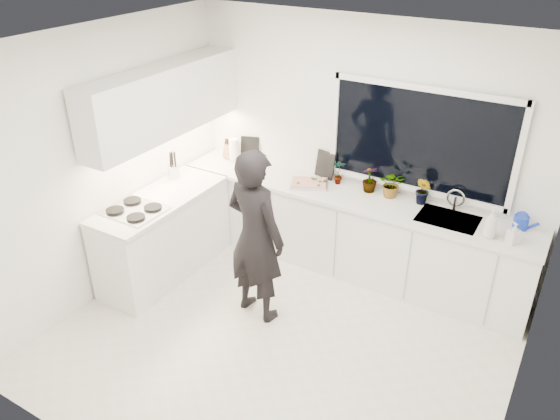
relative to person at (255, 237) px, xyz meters
The scene contains 25 objects.
floor 1.02m from the person, 32.39° to the right, with size 4.00×3.50×0.02m, color beige.
wall_back 1.62m from the person, 74.24° to the left, with size 4.00×0.02×2.70m, color white.
wall_left 1.68m from the person, behind, with size 0.02×3.50×2.70m, color white.
wall_right 2.49m from the person, ahead, with size 0.02×3.50×2.70m, color white.
ceiling 1.90m from the person, 32.39° to the right, with size 4.00×3.50×0.02m, color white.
window 1.90m from the person, 54.99° to the left, with size 1.80×0.02×1.00m, color black.
base_cabinets_back 1.33m from the person, 70.40° to the left, with size 3.92×0.58×0.88m, color white.
base_cabinets_left 1.33m from the person, behind, with size 0.58×1.60×0.88m, color white.
countertop_back 1.25m from the person, 70.25° to the left, with size 3.94×0.62×0.04m, color silver.
countertop_left 1.25m from the person, behind, with size 0.62×1.60×0.04m, color silver.
upper_cabinets 1.73m from the person, 162.45° to the left, with size 0.34×2.10×0.70m, color white.
sink 1.89m from the person, 38.80° to the left, with size 0.58×0.42×0.14m, color silver.
faucet 2.02m from the person, 43.23° to the left, with size 0.03×0.03×0.22m, color silver.
stovetop 1.30m from the person, 168.11° to the right, with size 0.56×0.48×0.03m, color black.
person is the anchor object (origin of this frame).
pizza_tray 1.16m from the person, 92.44° to the left, with size 0.41×0.30×0.03m, color silver.
pizza 1.16m from the person, 92.44° to the left, with size 0.37×0.27×0.01m, color #B02D17.
watering_can 2.50m from the person, 32.58° to the left, with size 0.14×0.14×0.13m, color #1333B7.
paper_towel_roll 1.72m from the person, 131.51° to the left, with size 0.11×0.11×0.26m, color white.
knife_block 1.80m from the person, 132.63° to the left, with size 0.13×0.10×0.22m, color olive.
utensil_crock 1.53m from the person, 159.55° to the left, with size 0.13×0.13×0.16m, color #B7B6BB.
picture_frame_large 1.75m from the person, 125.11° to the left, with size 0.22×0.02×0.28m, color black.
picture_frame_small 1.44m from the person, 89.67° to the left, with size 0.25×0.02×0.30m, color black.
herb_plants 1.56m from the person, 60.40° to the left, with size 1.14×0.29×0.31m.
soap_bottles 2.21m from the person, 27.92° to the left, with size 0.33×0.13×0.29m.
Camera 1 is at (2.01, -3.36, 3.54)m, focal length 35.00 mm.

